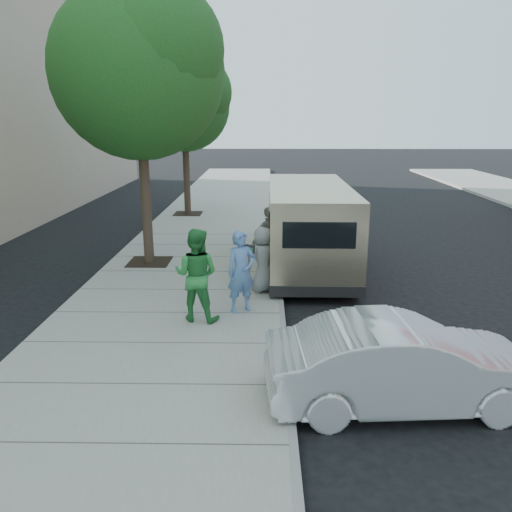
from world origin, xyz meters
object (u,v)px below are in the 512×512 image
parking_meter (249,260)px  person_green_shirt (196,275)px  van (308,225)px  sedan (404,364)px  tree_near (140,65)px  person_gray_shirt (263,259)px  person_striped_polo (270,241)px  person_officer (241,272)px  tree_far (185,101)px

parking_meter → person_green_shirt: (-1.04, -1.19, 0.02)m
van → person_green_shirt: (-2.64, -4.20, -0.15)m
sedan → van: bearing=2.6°
parking_meter → sedan: parking_meter is taller
tree_near → person_gray_shirt: bearing=-36.9°
tree_near → van: size_ratio=1.15×
parking_meter → person_striped_polo: person_striped_polo is taller
van → person_officer: size_ratio=3.66×
parking_meter → person_striped_polo: (0.50, 1.97, -0.03)m
van → sedan: van is taller
person_green_shirt → person_gray_shirt: (1.36, 1.79, -0.18)m
tree_near → person_striped_polo: 5.76m
tree_far → sedan: size_ratio=1.58×
sedan → person_green_shirt: (-3.47, 2.94, 0.44)m
person_gray_shirt → sedan: bearing=75.0°
person_gray_shirt → person_striped_polo: bearing=-136.4°
parking_meter → person_gray_shirt: size_ratio=0.83×
tree_far → parking_meter: bearing=-74.5°
tree_near → parking_meter: size_ratio=5.74×
sedan → person_striped_polo: size_ratio=2.24×
person_striped_polo → person_officer: bearing=44.6°
sedan → person_officer: 4.30m
parking_meter → person_gray_shirt: bearing=86.1°
sedan → person_gray_shirt: person_gray_shirt is taller
person_officer → person_gray_shirt: 1.39m
tree_near → person_officer: size_ratio=4.23×
person_striped_polo → person_gray_shirt: bearing=50.6°
tree_near → sedan: size_ratio=1.83×
tree_far → van: bearing=-59.2°
parking_meter → person_officer: bearing=-76.5°
van → person_striped_polo: (-1.10, -1.04, -0.21)m
person_officer → person_green_shirt: person_green_shirt is taller
tree_near → person_green_shirt: size_ratio=3.88×
tree_near → tree_far: size_ratio=1.16×
tree_near → person_gray_shirt: 6.16m
van → sedan: bearing=-82.8°
tree_far → parking_meter: tree_far is taller
person_officer → tree_near: bearing=99.8°
person_striped_polo → person_green_shirt: bearing=32.1°
sedan → person_gray_shirt: (-2.12, 4.72, 0.27)m
tree_near → sedan: bearing=-53.1°
tree_far → person_green_shirt: bearing=-80.8°
parking_meter → sedan: bearing=-34.9°
van → person_green_shirt: 4.96m
person_gray_shirt → person_striped_polo: person_striped_polo is taller
tree_far → person_officer: size_ratio=3.65×
tree_far → person_officer: (2.82, -11.37, -3.84)m
tree_near → sedan: (5.39, -7.19, -4.87)m
tree_far → person_gray_shirt: size_ratio=4.09×
tree_near → person_officer: (2.82, -3.77, -4.51)m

